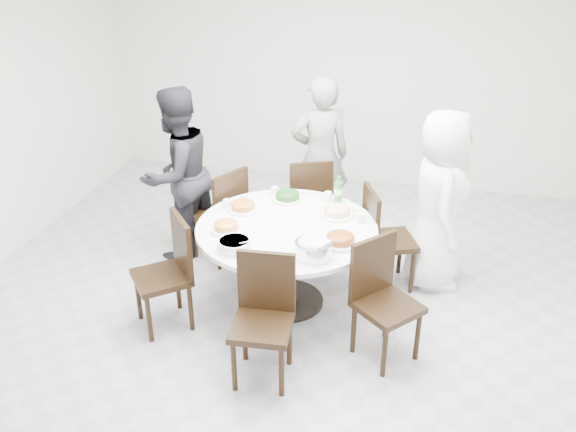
% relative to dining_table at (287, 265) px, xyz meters
% --- Properties ---
extents(floor, '(6.00, 6.00, 0.01)m').
position_rel_dining_table_xyz_m(floor, '(0.14, -0.16, -0.38)').
color(floor, '#A6A6AB').
rests_on(floor, ground).
extents(wall_back, '(6.00, 0.01, 2.80)m').
position_rel_dining_table_xyz_m(wall_back, '(0.14, 2.84, 1.02)').
color(wall_back, silver).
rests_on(wall_back, ground).
extents(dining_table, '(1.50, 1.50, 0.75)m').
position_rel_dining_table_xyz_m(dining_table, '(0.00, 0.00, 0.00)').
color(dining_table, white).
rests_on(dining_table, floor).
extents(chair_ne, '(0.55, 0.55, 0.95)m').
position_rel_dining_table_xyz_m(chair_ne, '(0.83, 0.49, 0.10)').
color(chair_ne, black).
rests_on(chair_ne, floor).
extents(chair_n, '(0.55, 0.55, 0.95)m').
position_rel_dining_table_xyz_m(chair_n, '(-0.05, 1.12, 0.10)').
color(chair_n, black).
rests_on(chair_n, floor).
extents(chair_nw, '(0.57, 0.57, 0.95)m').
position_rel_dining_table_xyz_m(chair_nw, '(-0.82, 0.62, 0.10)').
color(chair_nw, black).
rests_on(chair_nw, floor).
extents(chair_sw, '(0.59, 0.59, 0.95)m').
position_rel_dining_table_xyz_m(chair_sw, '(-0.90, -0.54, 0.10)').
color(chair_sw, black).
rests_on(chair_sw, floor).
extents(chair_s, '(0.45, 0.45, 0.95)m').
position_rel_dining_table_xyz_m(chair_s, '(0.05, -0.97, 0.10)').
color(chair_s, black).
rests_on(chair_s, floor).
extents(chair_se, '(0.59, 0.59, 0.95)m').
position_rel_dining_table_xyz_m(chair_se, '(0.89, -0.52, 0.10)').
color(chair_se, black).
rests_on(chair_se, floor).
extents(diner_right, '(0.62, 0.86, 1.63)m').
position_rel_dining_table_xyz_m(diner_right, '(1.22, 0.65, 0.44)').
color(diner_right, white).
rests_on(diner_right, floor).
extents(diner_middle, '(0.71, 0.60, 1.67)m').
position_rel_dining_table_xyz_m(diner_middle, '(0.02, 1.40, 0.46)').
color(diner_middle, black).
rests_on(diner_middle, floor).
extents(diner_left, '(0.91, 1.00, 1.67)m').
position_rel_dining_table_xyz_m(diner_left, '(-1.22, 0.63, 0.46)').
color(diner_left, black).
rests_on(diner_left, floor).
extents(dish_greens, '(0.27, 0.27, 0.07)m').
position_rel_dining_table_xyz_m(dish_greens, '(-0.11, 0.49, 0.41)').
color(dish_greens, white).
rests_on(dish_greens, dining_table).
extents(dish_pale, '(0.28, 0.28, 0.08)m').
position_rel_dining_table_xyz_m(dish_pale, '(0.37, 0.28, 0.41)').
color(dish_pale, white).
rests_on(dish_pale, dining_table).
extents(dish_orange, '(0.26, 0.26, 0.07)m').
position_rel_dining_table_xyz_m(dish_orange, '(-0.43, 0.20, 0.41)').
color(dish_orange, white).
rests_on(dish_orange, dining_table).
extents(dish_redbrown, '(0.29, 0.29, 0.07)m').
position_rel_dining_table_xyz_m(dish_redbrown, '(0.47, -0.19, 0.41)').
color(dish_redbrown, white).
rests_on(dish_redbrown, dining_table).
extents(dish_tofu, '(0.25, 0.25, 0.07)m').
position_rel_dining_table_xyz_m(dish_tofu, '(-0.46, -0.20, 0.41)').
color(dish_tofu, white).
rests_on(dish_tofu, dining_table).
extents(rice_bowl, '(0.28, 0.28, 0.12)m').
position_rel_dining_table_xyz_m(rice_bowl, '(0.31, -0.43, 0.44)').
color(rice_bowl, silver).
rests_on(rice_bowl, dining_table).
extents(soup_bowl, '(0.26, 0.26, 0.08)m').
position_rel_dining_table_xyz_m(soup_bowl, '(-0.30, -0.46, 0.42)').
color(soup_bowl, white).
rests_on(soup_bowl, dining_table).
extents(beverage_bottle, '(0.07, 0.07, 0.25)m').
position_rel_dining_table_xyz_m(beverage_bottle, '(0.34, 0.55, 0.50)').
color(beverage_bottle, '#2F7634').
rests_on(beverage_bottle, dining_table).
extents(tea_cups, '(0.07, 0.07, 0.08)m').
position_rel_dining_table_xyz_m(tea_cups, '(-0.04, 0.62, 0.42)').
color(tea_cups, white).
rests_on(tea_cups, dining_table).
extents(chopsticks, '(0.24, 0.04, 0.01)m').
position_rel_dining_table_xyz_m(chopsticks, '(-0.04, 0.69, 0.38)').
color(chopsticks, tan).
rests_on(chopsticks, dining_table).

